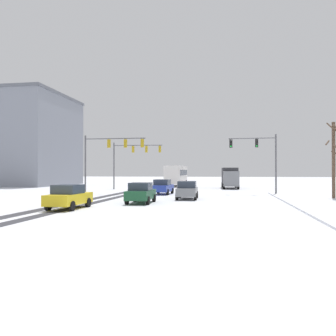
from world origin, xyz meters
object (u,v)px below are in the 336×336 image
at_px(car_grey_second, 187,190).
at_px(car_yellow_cab_fourth, 69,197).
at_px(office_building_far_left_block, 8,141).
at_px(bare_tree_sidewalk_far, 334,157).
at_px(car_blue_lead, 163,187).
at_px(car_dark_green_third, 141,193).
at_px(traffic_signal_near_right, 259,152).
at_px(traffic_signal_near_left, 109,150).
at_px(bus_oncoming, 176,174).
at_px(traffic_signal_far_left, 133,155).
at_px(box_truck_delivery, 230,177).

bearing_deg(car_grey_second, car_yellow_cab_fourth, -125.97).
bearing_deg(office_building_far_left_block, bare_tree_sidewalk_far, -25.55).
height_order(car_blue_lead, car_dark_green_third, same).
distance_m(car_blue_lead, car_dark_green_third, 10.69).
relative_size(traffic_signal_near_right, car_blue_lead, 1.56).
relative_size(traffic_signal_near_left, car_dark_green_third, 1.68).
distance_m(traffic_signal_near_left, bus_oncoming, 22.16).
relative_size(traffic_signal_far_left, car_dark_green_third, 1.66).
xyz_separation_m(car_blue_lead, bare_tree_sidewalk_far, (16.69, -2.86, 3.00)).
distance_m(car_blue_lead, bare_tree_sidewalk_far, 17.19).
bearing_deg(car_blue_lead, car_grey_second, -60.89).
distance_m(traffic_signal_near_right, car_blue_lead, 11.14).
relative_size(car_yellow_cab_fourth, box_truck_delivery, 0.55).
distance_m(car_dark_green_third, office_building_far_left_block, 46.04).
height_order(traffic_signal_near_left, office_building_far_left_block, office_building_far_left_block).
xyz_separation_m(car_yellow_cab_fourth, bus_oncoming, (1.96, 36.59, 1.18)).
bearing_deg(traffic_signal_near_right, bare_tree_sidewalk_far, -34.97).
distance_m(car_blue_lead, car_grey_second, 6.95).
distance_m(car_grey_second, car_yellow_cab_fourth, 11.69).
height_order(traffic_signal_far_left, car_yellow_cab_fourth, traffic_signal_far_left).
xyz_separation_m(traffic_signal_far_left, box_truck_delivery, (13.24, 4.96, -3.18)).
relative_size(car_blue_lead, box_truck_delivery, 0.56).
distance_m(bare_tree_sidewalk_far, office_building_far_left_block, 54.82).
bearing_deg(office_building_far_left_block, car_yellow_cab_fourth, -51.20).
xyz_separation_m(car_grey_second, car_dark_green_third, (-3.13, -4.62, 0.00)).
height_order(traffic_signal_near_left, bare_tree_sidewalk_far, bare_tree_sidewalk_far).
xyz_separation_m(traffic_signal_near_left, car_blue_lead, (5.89, 0.48, -4.00)).
height_order(traffic_signal_near_left, bus_oncoming, traffic_signal_near_left).
bearing_deg(car_grey_second, bare_tree_sidewalk_far, 13.56).
bearing_deg(car_dark_green_third, car_yellow_cab_fourth, -127.67).
bearing_deg(box_truck_delivery, car_blue_lead, -116.50).
distance_m(traffic_signal_near_left, bare_tree_sidewalk_far, 22.73).
bearing_deg(bus_oncoming, box_truck_delivery, -35.89).
height_order(car_dark_green_third, bus_oncoming, bus_oncoming).
relative_size(traffic_signal_far_left, bus_oncoming, 0.62).
bearing_deg(traffic_signal_near_right, traffic_signal_near_left, -172.82).
height_order(bare_tree_sidewalk_far, office_building_far_left_block, office_building_far_left_block).
bearing_deg(bare_tree_sidewalk_far, car_yellow_cab_fourth, -147.87).
xyz_separation_m(traffic_signal_near_right, car_blue_lead, (-10.36, -1.57, -3.78)).
xyz_separation_m(car_dark_green_third, office_building_far_left_block, (-32.87, 31.40, 7.28)).
bearing_deg(traffic_signal_near_left, office_building_far_left_block, 141.59).
xyz_separation_m(traffic_signal_near_right, car_grey_second, (-6.98, -7.64, -3.78)).
bearing_deg(bus_oncoming, traffic_signal_near_right, -58.62).
relative_size(traffic_signal_near_left, car_yellow_cab_fourth, 1.69).
height_order(car_grey_second, office_building_far_left_block, office_building_far_left_block).
xyz_separation_m(traffic_signal_near_right, car_dark_green_third, (-10.11, -12.25, -3.78)).
height_order(traffic_signal_near_right, car_yellow_cab_fourth, traffic_signal_near_right).
xyz_separation_m(traffic_signal_far_left, bus_oncoming, (4.41, 11.36, -2.83)).
xyz_separation_m(traffic_signal_near_left, car_yellow_cab_fourth, (2.41, -15.05, -4.00)).
xyz_separation_m(traffic_signal_near_right, office_building_far_left_block, (-42.98, 19.14, 3.49)).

